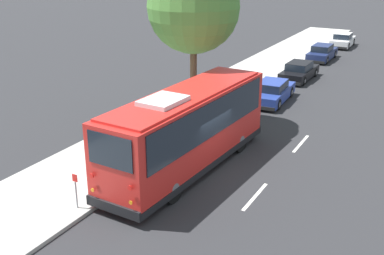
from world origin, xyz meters
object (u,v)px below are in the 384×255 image
object	(u,v)px
shuttle_bus	(188,126)
parked_sedan_blue	(272,92)
sign_post_near	(76,191)
parked_sedan_white	(343,40)
street_tree	(195,0)
parked_sedan_black	(299,71)
sign_post_far	(110,174)
parked_sedan_navy	(322,53)

from	to	relation	value
shuttle_bus	parked_sedan_blue	bearing A→B (deg)	3.65
sign_post_near	parked_sedan_white	bearing A→B (deg)	-2.61
sign_post_near	shuttle_bus	bearing A→B (deg)	-19.46
street_tree	parked_sedan_blue	bearing A→B (deg)	-20.98
parked_sedan_black	sign_post_far	xyz separation A→B (m)	(-19.91, 1.54, 0.10)
parked_sedan_black	sign_post_near	distance (m)	21.87
street_tree	parked_sedan_white	bearing A→B (deg)	-4.95
parked_sedan_black	parked_sedan_navy	xyz separation A→B (m)	(7.17, 0.19, 0.01)
parked_sedan_blue	sign_post_near	distance (m)	15.92
parked_sedan_navy	street_tree	distance (m)	20.00
shuttle_bus	parked_sedan_black	distance (m)	16.89
shuttle_bus	parked_sedan_black	size ratio (longest dim) A/B	2.22
parked_sedan_black	sign_post_far	distance (m)	19.97
parked_sedan_navy	sign_post_near	world-z (taller)	sign_post_near
shuttle_bus	sign_post_near	size ratio (longest dim) A/B	7.52
parked_sedan_blue	sign_post_far	distance (m)	14.02
parked_sedan_black	sign_post_near	bearing A→B (deg)	176.84
parked_sedan_black	street_tree	bearing A→B (deg)	170.64
shuttle_bus	parked_sedan_black	xyz separation A→B (m)	(16.83, 0.22, -1.36)
shuttle_bus	parked_sedan_white	size ratio (longest dim) A/B	2.40
parked_sedan_blue	shuttle_bus	bearing A→B (deg)	177.60
parked_sedan_navy	parked_sedan_black	bearing A→B (deg)	-178.26
parked_sedan_black	parked_sedan_white	bearing A→B (deg)	0.53
shuttle_bus	parked_sedan_blue	size ratio (longest dim) A/B	2.12
shuttle_bus	sign_post_far	bearing A→B (deg)	153.27
parked_sedan_blue	parked_sedan_white	size ratio (longest dim) A/B	1.13
street_tree	sign_post_near	world-z (taller)	street_tree
parked_sedan_black	sign_post_far	world-z (taller)	parked_sedan_black
parked_sedan_blue	parked_sedan_black	distance (m)	5.99
parked_sedan_white	sign_post_far	bearing A→B (deg)	176.48
parked_sedan_white	sign_post_near	bearing A→B (deg)	176.62
parked_sedan_navy	parked_sedan_white	world-z (taller)	parked_sedan_white
parked_sedan_white	sign_post_near	distance (m)	35.66
parked_sedan_blue	sign_post_far	world-z (taller)	parked_sedan_blue
parked_sedan_navy	sign_post_near	distance (m)	29.02
parked_sedan_black	parked_sedan_navy	distance (m)	7.18
parked_sedan_blue	parked_sedan_white	xyz separation A→B (m)	(19.79, 0.02, -0.00)
parked_sedan_blue	parked_sedan_navy	bearing A→B (deg)	-1.72
parked_sedan_white	sign_post_far	size ratio (longest dim) A/B	3.87
parked_sedan_white	parked_sedan_navy	bearing A→B (deg)	176.88
street_tree	sign_post_near	xyz separation A→B (m)	(-9.98, -0.60, -5.65)
parked_sedan_blue	street_tree	xyz separation A→B (m)	(-5.85, 2.24, 5.87)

